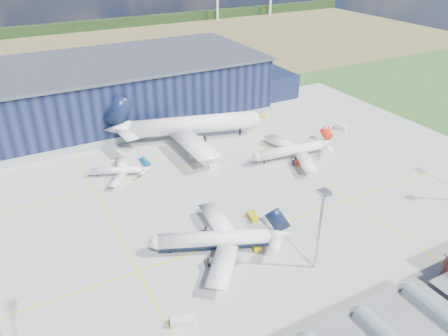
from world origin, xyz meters
TOP-DOWN VIEW (x-y plane):
  - ground at (0.00, 0.00)m, footprint 600.00×600.00m
  - apron at (0.00, 10.00)m, footprint 220.00×160.00m
  - farmland at (0.00, 220.00)m, footprint 600.00×220.00m
  - treeline at (0.00, 300.00)m, footprint 600.00×8.00m
  - hangar at (2.81, 94.80)m, footprint 145.00×62.00m
  - light_mast_center at (10.00, -30.00)m, footprint 2.60×2.60m
  - airliner_navy at (-9.31, -12.00)m, footprint 49.60×49.17m
  - airliner_red at (40.13, 22.00)m, footprint 38.25×37.59m
  - airliner_widebody at (15.28, 55.00)m, footprint 78.32×77.35m
  - airliner_regional at (-20.54, 40.00)m, footprint 29.37×29.12m
  - gse_tug_a at (7.52, -4.27)m, footprint 2.92×4.29m
  - gse_tug_b at (0.98, -16.85)m, footprint 2.97×3.69m
  - gse_van_a at (-27.09, -31.11)m, footprint 5.39×4.24m
  - gse_cart_a at (14.08, -11.09)m, footprint 2.89×3.46m
  - gse_van_b at (75.95, 34.01)m, footprint 3.66×5.24m
  - gse_tug_c at (53.69, 62.00)m, footprint 3.06×3.66m
  - gse_cart_b at (11.40, 29.35)m, footprint 3.31×2.55m
  - car_a at (36.63, -48.00)m, footprint 3.54×1.75m

SIDE VIEW (x-z plane):
  - ground at x=0.00m, z-range 0.00..0.00m
  - farmland at x=0.00m, z-range -0.01..0.01m
  - apron at x=0.00m, z-range -0.01..0.07m
  - car_a at x=36.63m, z-range 0.00..1.16m
  - gse_cart_a at x=14.08m, z-range 0.00..1.28m
  - gse_cart_b at x=11.40m, z-range 0.00..1.28m
  - gse_tug_c at x=53.69m, z-range 0.00..1.37m
  - gse_tug_b at x=0.98m, z-range 0.00..1.39m
  - gse_tug_a at x=7.52m, z-range 0.00..1.68m
  - gse_van_a at x=-27.09m, z-range 0.00..2.16m
  - gse_van_b at x=75.95m, z-range 0.00..2.19m
  - airliner_regional at x=-20.54m, z-range 0.00..7.33m
  - treeline at x=0.00m, z-range 0.00..8.00m
  - airliner_red at x=40.13m, z-range 0.00..11.26m
  - airliner_navy at x=-9.31m, z-range 0.00..12.40m
  - airliner_widebody at x=15.28m, z-range 0.00..20.87m
  - hangar at x=2.81m, z-range -1.43..24.67m
  - light_mast_center at x=10.00m, z-range 3.93..26.93m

